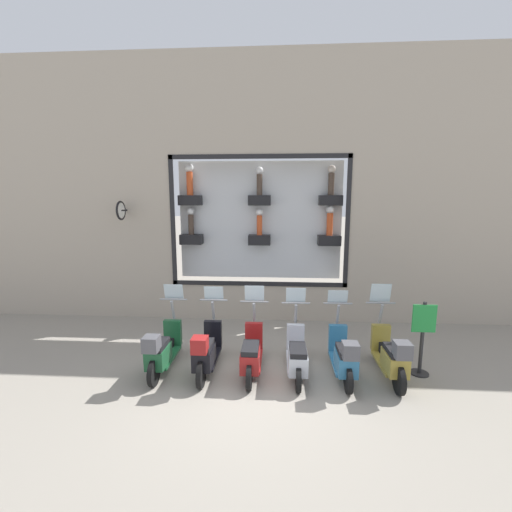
# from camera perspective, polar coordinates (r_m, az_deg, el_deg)

# --- Properties ---
(ground_plane) EXTENTS (120.00, 120.00, 0.00)m
(ground_plane) POSITION_cam_1_polar(r_m,az_deg,el_deg) (6.92, -1.28, -20.29)
(ground_plane) COLOR gray
(building_facade) EXTENTS (1.18, 36.00, 7.25)m
(building_facade) POSITION_cam_1_polar(r_m,az_deg,el_deg) (9.60, 0.54, 10.95)
(building_facade) COLOR #ADA08E
(building_facade) RESTS_ON ground_plane
(scooter_olive_0) EXTENTS (1.81, 0.61, 1.69)m
(scooter_olive_0) POSITION_cam_1_polar(r_m,az_deg,el_deg) (7.25, 21.57, -15.22)
(scooter_olive_0) COLOR black
(scooter_olive_0) RESTS_ON ground_plane
(scooter_teal_1) EXTENTS (1.80, 0.60, 1.53)m
(scooter_teal_1) POSITION_cam_1_polar(r_m,az_deg,el_deg) (7.03, 14.41, -15.83)
(scooter_teal_1) COLOR black
(scooter_teal_1) RESTS_ON ground_plane
(scooter_silver_2) EXTENTS (1.79, 0.60, 1.56)m
(scooter_silver_2) POSITION_cam_1_polar(r_m,az_deg,el_deg) (7.00, 6.83, -16.12)
(scooter_silver_2) COLOR black
(scooter_silver_2) RESTS_ON ground_plane
(scooter_red_3) EXTENTS (1.80, 0.61, 1.60)m
(scooter_red_3) POSITION_cam_1_polar(r_m,az_deg,el_deg) (7.01, -0.74, -15.95)
(scooter_red_3) COLOR black
(scooter_red_3) RESTS_ON ground_plane
(scooter_black_4) EXTENTS (1.80, 0.60, 1.56)m
(scooter_black_4) POSITION_cam_1_polar(r_m,az_deg,el_deg) (7.06, -8.27, -15.41)
(scooter_black_4) COLOR black
(scooter_black_4) RESTS_ON ground_plane
(scooter_green_5) EXTENTS (1.80, 0.61, 1.60)m
(scooter_green_5) POSITION_cam_1_polar(r_m,az_deg,el_deg) (7.28, -15.37, -14.85)
(scooter_green_5) COLOR black
(scooter_green_5) RESTS_ON ground_plane
(shop_sign_post) EXTENTS (0.36, 0.45, 1.48)m
(shop_sign_post) POSITION_cam_1_polar(r_m,az_deg,el_deg) (7.58, 25.99, -11.95)
(shop_sign_post) COLOR #232326
(shop_sign_post) RESTS_ON ground_plane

